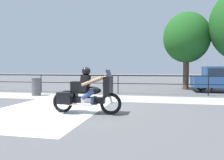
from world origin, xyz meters
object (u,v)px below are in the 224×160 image
(motorcycle, at_px, (86,93))
(tree_behind_sign, at_px, (187,38))
(parked_car, at_px, (224,78))
(trash_bin, at_px, (36,87))

(motorcycle, bearing_deg, tree_behind_sign, 61.15)
(tree_behind_sign, bearing_deg, parked_car, -35.37)
(motorcycle, height_order, parked_car, parked_car)
(motorcycle, bearing_deg, trash_bin, 131.81)
(tree_behind_sign, bearing_deg, trash_bin, -147.29)
(parked_car, bearing_deg, tree_behind_sign, 142.05)
(parked_car, distance_m, trash_bin, 11.45)
(tree_behind_sign, bearing_deg, motorcycle, -114.16)
(motorcycle, height_order, trash_bin, motorcycle)
(motorcycle, height_order, tree_behind_sign, tree_behind_sign)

